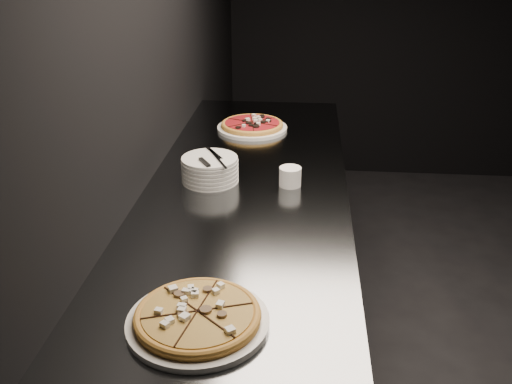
# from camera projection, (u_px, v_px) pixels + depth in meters

# --- Properties ---
(wall_left) EXTENTS (0.02, 5.00, 2.80)m
(wall_left) POSITION_uv_depth(u_px,v_px,m) (131.00, 58.00, 1.86)
(wall_left) COLOR black
(wall_left) RESTS_ON floor
(counter) EXTENTS (0.74, 2.44, 0.92)m
(counter) POSITION_uv_depth(u_px,v_px,m) (245.00, 301.00, 2.23)
(counter) COLOR #585B5F
(counter) RESTS_ON floor
(pizza_mushroom) EXTENTS (0.39, 0.39, 0.04)m
(pizza_mushroom) POSITION_uv_depth(u_px,v_px,m) (198.00, 317.00, 1.36)
(pizza_mushroom) COLOR silver
(pizza_mushroom) RESTS_ON counter
(pizza_tomato) EXTENTS (0.38, 0.38, 0.04)m
(pizza_tomato) POSITION_uv_depth(u_px,v_px,m) (252.00, 126.00, 2.69)
(pizza_tomato) COLOR silver
(pizza_tomato) RESTS_ON counter
(plate_stack) EXTENTS (0.21, 0.21, 0.09)m
(plate_stack) POSITION_uv_depth(u_px,v_px,m) (210.00, 169.00, 2.13)
(plate_stack) COLOR silver
(plate_stack) RESTS_ON counter
(cutlery) EXTENTS (0.10, 0.22, 0.01)m
(cutlery) POSITION_uv_depth(u_px,v_px,m) (211.00, 159.00, 2.09)
(cutlery) COLOR silver
(cutlery) RESTS_ON plate_stack
(ramekin) EXTENTS (0.08, 0.08, 0.07)m
(ramekin) POSITION_uv_depth(u_px,v_px,m) (290.00, 176.00, 2.10)
(ramekin) COLOR white
(ramekin) RESTS_ON counter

